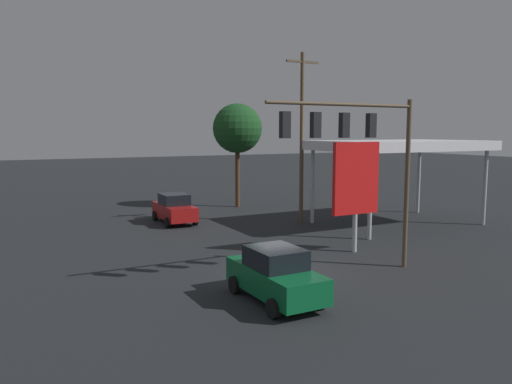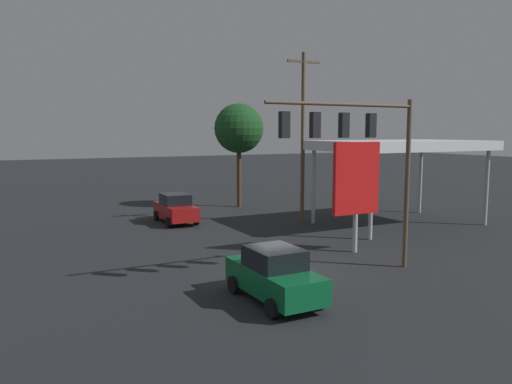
{
  "view_description": "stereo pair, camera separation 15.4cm",
  "coord_description": "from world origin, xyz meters",
  "px_view_note": "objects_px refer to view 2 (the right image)",
  "views": [
    {
      "loc": [
        10.45,
        17.87,
        5.98
      ],
      "look_at": [
        0.0,
        -2.0,
        3.27
      ],
      "focal_mm": 35.0,
      "sensor_mm": 36.0,
      "label": 1
    },
    {
      "loc": [
        10.31,
        17.94,
        5.98
      ],
      "look_at": [
        0.0,
        -2.0,
        3.27
      ],
      "focal_mm": 35.0,
      "sensor_mm": 36.0,
      "label": 2
    }
  ],
  "objects_px": {
    "street_tree": "(239,129)",
    "price_sign": "(356,181)",
    "sedan_far": "(274,275)",
    "utility_pole": "(303,135)",
    "traffic_signal_assembly": "(357,142)",
    "sedan_waiting": "(175,208)"
  },
  "relations": [
    {
      "from": "traffic_signal_assembly",
      "to": "utility_pole",
      "type": "xyz_separation_m",
      "value": [
        -4.67,
        -11.32,
        0.23
      ]
    },
    {
      "from": "utility_pole",
      "to": "traffic_signal_assembly",
      "type": "bearing_deg",
      "value": 67.57
    },
    {
      "from": "sedan_waiting",
      "to": "street_tree",
      "type": "relative_size",
      "value": 0.54
    },
    {
      "from": "sedan_far",
      "to": "street_tree",
      "type": "bearing_deg",
      "value": 157.15
    },
    {
      "from": "utility_pole",
      "to": "sedan_far",
      "type": "xyz_separation_m",
      "value": [
        9.21,
        12.6,
        -4.86
      ]
    },
    {
      "from": "traffic_signal_assembly",
      "to": "sedan_waiting",
      "type": "relative_size",
      "value": 1.66
    },
    {
      "from": "sedan_waiting",
      "to": "price_sign",
      "type": "bearing_deg",
      "value": 25.16
    },
    {
      "from": "utility_pole",
      "to": "street_tree",
      "type": "relative_size",
      "value": 1.34
    },
    {
      "from": "sedan_far",
      "to": "street_tree",
      "type": "height_order",
      "value": "street_tree"
    },
    {
      "from": "price_sign",
      "to": "utility_pole",
      "type": "bearing_deg",
      "value": -104.27
    },
    {
      "from": "utility_pole",
      "to": "sedan_far",
      "type": "distance_m",
      "value": 16.35
    },
    {
      "from": "sedan_far",
      "to": "sedan_waiting",
      "type": "xyz_separation_m",
      "value": [
        -1.76,
        -16.41,
        0.0
      ]
    },
    {
      "from": "traffic_signal_assembly",
      "to": "sedan_far",
      "type": "xyz_separation_m",
      "value": [
        4.54,
        1.28,
        -4.63
      ]
    },
    {
      "from": "street_tree",
      "to": "price_sign",
      "type": "bearing_deg",
      "value": 85.15
    },
    {
      "from": "street_tree",
      "to": "utility_pole",
      "type": "bearing_deg",
      "value": 94.61
    },
    {
      "from": "utility_pole",
      "to": "price_sign",
      "type": "distance_m",
      "value": 8.65
    },
    {
      "from": "traffic_signal_assembly",
      "to": "utility_pole",
      "type": "distance_m",
      "value": 12.25
    },
    {
      "from": "sedan_waiting",
      "to": "sedan_far",
      "type": "bearing_deg",
      "value": -5.32
    },
    {
      "from": "sedan_waiting",
      "to": "traffic_signal_assembly",
      "type": "bearing_deg",
      "value": 11.22
    },
    {
      "from": "sedan_far",
      "to": "sedan_waiting",
      "type": "relative_size",
      "value": 1.0
    },
    {
      "from": "price_sign",
      "to": "sedan_far",
      "type": "height_order",
      "value": "price_sign"
    },
    {
      "from": "sedan_far",
      "to": "street_tree",
      "type": "relative_size",
      "value": 0.54
    }
  ]
}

